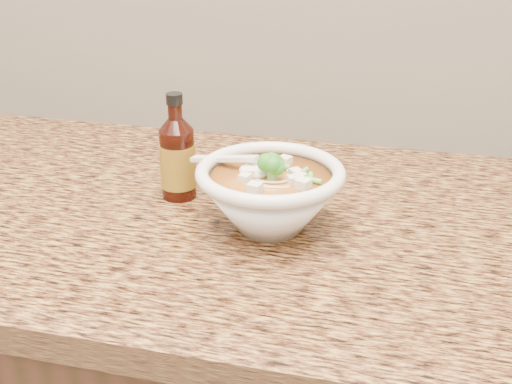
# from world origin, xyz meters

# --- Properties ---
(counter_slab) EXTENTS (4.00, 0.68, 0.04)m
(counter_slab) POSITION_xyz_m (0.00, 1.68, 0.88)
(counter_slab) COLOR #A47D3C
(counter_slab) RESTS_ON cabinet
(soup_bowl) EXTENTS (0.23, 0.20, 0.11)m
(soup_bowl) POSITION_xyz_m (0.06, 1.63, 0.95)
(soup_bowl) COLOR white
(soup_bowl) RESTS_ON counter_slab
(hot_sauce_bottle) EXTENTS (0.06, 0.06, 0.16)m
(hot_sauce_bottle) POSITION_xyz_m (-0.10, 1.69, 0.96)
(hot_sauce_bottle) COLOR #3A0F07
(hot_sauce_bottle) RESTS_ON counter_slab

